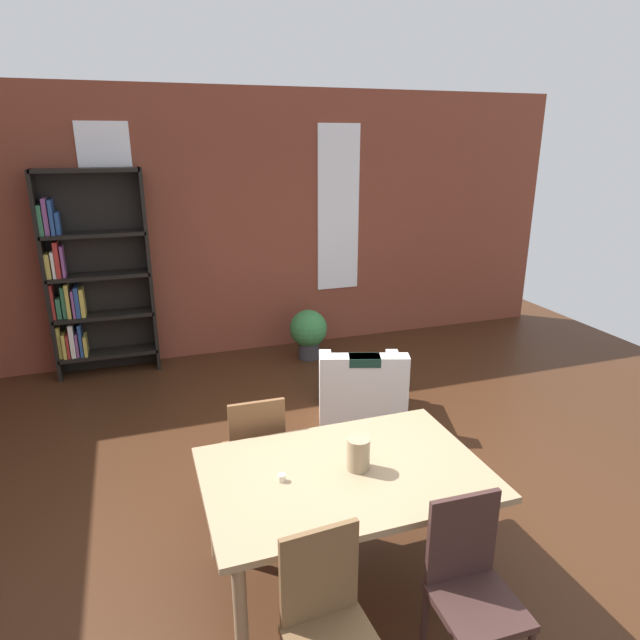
{
  "coord_description": "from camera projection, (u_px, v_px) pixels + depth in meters",
  "views": [
    {
      "loc": [
        -1.15,
        -3.08,
        2.59
      ],
      "look_at": [
        0.38,
        1.42,
        1.03
      ],
      "focal_mm": 31.03,
      "sensor_mm": 36.0,
      "label": 1
    }
  ],
  "objects": [
    {
      "name": "vase_on_table",
      "position": [
        358.0,
        454.0,
        3.2
      ],
      "size": [
        0.14,
        0.14,
        0.2
      ],
      "primitive_type": "cylinder",
      "color": "#998466",
      "rests_on": "dining_table"
    },
    {
      "name": "back_wall_brick",
      "position": [
        232.0,
        226.0,
        6.68
      ],
      "size": [
        8.71,
        0.12,
        3.17
      ],
      "primitive_type": "cube",
      "color": "brown",
      "rests_on": "ground"
    },
    {
      "name": "ground_plane",
      "position": [
        334.0,
        521.0,
        3.93
      ],
      "size": [
        10.03,
        10.03,
        0.0
      ],
      "primitive_type": "plane",
      "color": "#3D2212"
    },
    {
      "name": "dining_chair_near_left",
      "position": [
        329.0,
        626.0,
        2.48
      ],
      "size": [
        0.42,
        0.42,
        0.95
      ],
      "color": "brown",
      "rests_on": "ground"
    },
    {
      "name": "bookshelf_tall",
      "position": [
        89.0,
        278.0,
        6.1
      ],
      "size": [
        1.11,
        0.3,
        2.3
      ],
      "color": "black",
      "rests_on": "ground"
    },
    {
      "name": "dining_chair_far_left",
      "position": [
        255.0,
        451.0,
        3.86
      ],
      "size": [
        0.41,
        0.41,
        0.95
      ],
      "color": "brown",
      "rests_on": "ground"
    },
    {
      "name": "tealight_candle_0",
      "position": [
        282.0,
        478.0,
        3.1
      ],
      "size": [
        0.04,
        0.04,
        0.04
      ],
      "primitive_type": "cylinder",
      "color": "silver",
      "rests_on": "dining_table"
    },
    {
      "name": "dining_table",
      "position": [
        345.0,
        483.0,
        3.23
      ],
      "size": [
        1.63,
        1.08,
        0.76
      ],
      "color": "#977E5D",
      "rests_on": "ground"
    },
    {
      "name": "window_pane_1",
      "position": [
        338.0,
        209.0,
        6.98
      ],
      "size": [
        0.55,
        0.02,
        2.06
      ],
      "primitive_type": "cube",
      "color": "white"
    },
    {
      "name": "potted_plant_by_shelf",
      "position": [
        308.0,
        331.0,
        6.76
      ],
      "size": [
        0.46,
        0.46,
        0.61
      ],
      "color": "#333338",
      "rests_on": "ground"
    },
    {
      "name": "dining_chair_near_right",
      "position": [
        471.0,
        585.0,
        2.71
      ],
      "size": [
        0.41,
        0.41,
        0.95
      ],
      "color": "#37221F",
      "rests_on": "ground"
    },
    {
      "name": "window_pane_0",
      "position": [
        112.0,
        219.0,
        6.16
      ],
      "size": [
        0.55,
        0.02,
        2.06
      ],
      "primitive_type": "cube",
      "color": "white"
    },
    {
      "name": "armchair_white",
      "position": [
        361.0,
        391.0,
        5.33
      ],
      "size": [
        1.01,
        1.01,
        0.75
      ],
      "color": "silver",
      "rests_on": "ground"
    }
  ]
}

